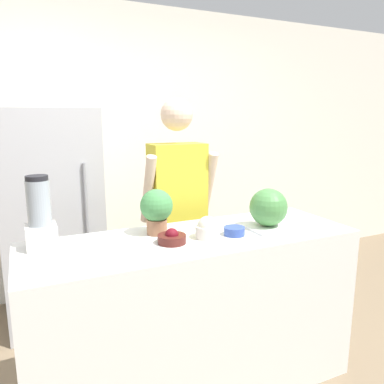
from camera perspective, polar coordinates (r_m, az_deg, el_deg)
wall_back at (r=3.58m, az=-10.96°, el=6.24°), size 8.00×0.06×2.60m
counter_island at (r=2.31m, az=0.34°, el=-18.07°), size 1.88×0.63×0.95m
refrigerator at (r=3.15m, az=-20.65°, el=-3.59°), size 0.72×0.75×1.67m
person at (r=2.74m, az=-2.21°, el=-3.56°), size 0.53×0.27×1.74m
cutting_board at (r=2.32m, az=12.30°, el=-5.22°), size 0.32×0.23×0.01m
watermelon at (r=2.29m, az=11.56°, el=-2.30°), size 0.23×0.23×0.23m
bowl_cherries at (r=2.01m, az=-3.10°, el=-6.99°), size 0.15×0.15×0.08m
bowl_cream at (r=2.08m, az=2.35°, el=-5.61°), size 0.13×0.13×0.12m
bowl_small_blue at (r=2.15m, az=6.45°, el=-5.93°), size 0.12×0.12×0.05m
blender at (r=2.05m, az=-22.18°, el=-3.53°), size 0.15×0.15×0.37m
potted_plant at (r=2.13m, az=-5.42°, el=-2.57°), size 0.19×0.19×0.26m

